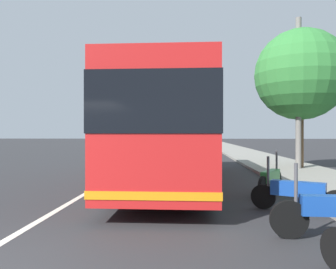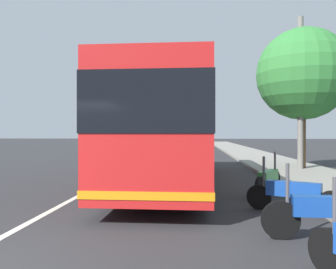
{
  "view_description": "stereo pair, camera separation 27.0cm",
  "coord_description": "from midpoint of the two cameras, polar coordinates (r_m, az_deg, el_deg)",
  "views": [
    {
      "loc": [
        -3.82,
        -3.01,
        1.77
      ],
      "look_at": [
        9.82,
        -2.2,
        1.72
      ],
      "focal_mm": 36.8,
      "sensor_mm": 36.0,
      "label": 1
    },
    {
      "loc": [
        -3.8,
        -3.28,
        1.77
      ],
      "look_at": [
        9.82,
        -2.2,
        1.72
      ],
      "focal_mm": 36.8,
      "sensor_mm": 36.0,
      "label": 2
    }
  ],
  "objects": [
    {
      "name": "sidewalk_curb",
      "position": [
        14.67,
        23.1,
        -6.48
      ],
      "size": [
        110.0,
        3.6,
        0.14
      ],
      "primitive_type": "cube",
      "color": "gray",
      "rests_on": "ground"
    },
    {
      "name": "lane_divider_line",
      "position": [
        14.27,
        -8.31,
        -6.92
      ],
      "size": [
        110.0,
        0.16,
        0.01
      ],
      "primitive_type": "cube",
      "color": "silver",
      "rests_on": "ground"
    },
    {
      "name": "coach_bus",
      "position": [
        12.34,
        1.03,
        1.13
      ],
      "size": [
        11.95,
        2.74,
        3.46
      ],
      "rotation": [
        0.0,
        0.0,
        -0.01
      ],
      "color": "red",
      "rests_on": "ground"
    },
    {
      "name": "motorcycle_mid_row",
      "position": [
        6.4,
        25.88,
        -11.52
      ],
      "size": [
        0.29,
        2.12,
        1.27
      ],
      "rotation": [
        0.0,
        0.0,
        1.53
      ],
      "color": "black",
      "rests_on": "ground"
    },
    {
      "name": "motorcycle_by_tree",
      "position": [
        8.22,
        20.86,
        -9.04
      ],
      "size": [
        1.08,
        1.9,
        1.24
      ],
      "rotation": [
        0.0,
        0.0,
        1.07
      ],
      "color": "black",
      "rests_on": "ground"
    },
    {
      "name": "motorcycle_angled",
      "position": [
        10.18,
        17.05,
        -7.16
      ],
      "size": [
        1.94,
        1.11,
        1.27
      ],
      "rotation": [
        0.0,
        0.0,
        -0.5
      ],
      "color": "black",
      "rests_on": "ground"
    },
    {
      "name": "car_behind_bus",
      "position": [
        29.72,
        3.58,
        -1.83
      ],
      "size": [
        4.32,
        2.0,
        1.5
      ],
      "rotation": [
        0.0,
        0.0,
        0.05
      ],
      "color": "red",
      "rests_on": "ground"
    },
    {
      "name": "car_far_distant",
      "position": [
        35.07,
        -3.9,
        -1.57
      ],
      "size": [
        4.04,
        2.01,
        1.43
      ],
      "rotation": [
        0.0,
        0.0,
        3.1
      ],
      "color": "navy",
      "rests_on": "ground"
    },
    {
      "name": "roadside_tree_mid_block",
      "position": [
        17.86,
        21.86,
        9.26
      ],
      "size": [
        4.36,
        4.36,
        6.78
      ],
      "color": "brown",
      "rests_on": "ground"
    },
    {
      "name": "utility_pole",
      "position": [
        17.19,
        21.51,
        6.24
      ],
      "size": [
        0.26,
        0.26,
        7.17
      ],
      "primitive_type": "cylinder",
      "color": "slate",
      "rests_on": "ground"
    }
  ]
}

